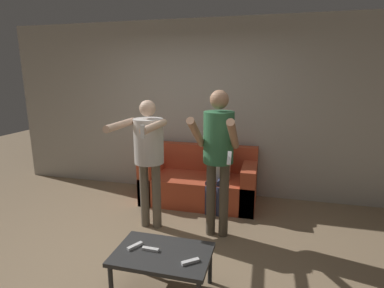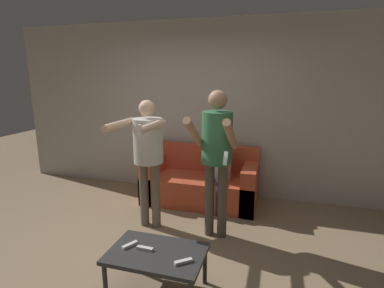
{
  "view_description": "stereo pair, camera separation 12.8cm",
  "coord_description": "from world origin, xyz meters",
  "px_view_note": "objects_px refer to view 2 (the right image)",
  "views": [
    {
      "loc": [
        1.1,
        -2.53,
        1.88
      ],
      "look_at": [
        0.16,
        1.16,
        1.0
      ],
      "focal_mm": 28.0,
      "sensor_mm": 36.0,
      "label": 1
    },
    {
      "loc": [
        1.22,
        -2.5,
        1.88
      ],
      "look_at": [
        0.16,
        1.16,
        1.0
      ],
      "focal_mm": 28.0,
      "sensor_mm": 36.0,
      "label": 2
    }
  ],
  "objects_px": {
    "remote_mid": "(145,248)",
    "couch": "(201,183)",
    "person_standing_left": "(147,149)",
    "person_standing_right": "(217,148)",
    "remote_near": "(183,261)",
    "coffee_table": "(157,256)",
    "person_seated": "(219,166)",
    "remote_far": "(130,245)"
  },
  "relations": [
    {
      "from": "remote_mid",
      "to": "couch",
      "type": "bearing_deg",
      "value": 90.58
    },
    {
      "from": "person_standing_left",
      "to": "person_standing_right",
      "type": "bearing_deg",
      "value": 0.23
    },
    {
      "from": "couch",
      "to": "remote_near",
      "type": "height_order",
      "value": "couch"
    },
    {
      "from": "couch",
      "to": "remote_near",
      "type": "distance_m",
      "value": 2.15
    },
    {
      "from": "person_standing_left",
      "to": "remote_mid",
      "type": "xyz_separation_m",
      "value": [
        0.44,
        -1.07,
        -0.61
      ]
    },
    {
      "from": "coffee_table",
      "to": "remote_near",
      "type": "height_order",
      "value": "remote_near"
    },
    {
      "from": "coffee_table",
      "to": "person_seated",
      "type": "bearing_deg",
      "value": 84.94
    },
    {
      "from": "person_seated",
      "to": "remote_far",
      "type": "distance_m",
      "value": 1.92
    },
    {
      "from": "person_standing_left",
      "to": "remote_mid",
      "type": "relative_size",
      "value": 10.57
    },
    {
      "from": "person_standing_right",
      "to": "coffee_table",
      "type": "distance_m",
      "value": 1.33
    },
    {
      "from": "person_standing_right",
      "to": "person_standing_left",
      "type": "bearing_deg",
      "value": -179.77
    },
    {
      "from": "couch",
      "to": "coffee_table",
      "type": "distance_m",
      "value": 2.03
    },
    {
      "from": "couch",
      "to": "remote_mid",
      "type": "height_order",
      "value": "couch"
    },
    {
      "from": "couch",
      "to": "remote_mid",
      "type": "distance_m",
      "value": 2.03
    },
    {
      "from": "remote_near",
      "to": "remote_mid",
      "type": "height_order",
      "value": "same"
    },
    {
      "from": "remote_near",
      "to": "person_seated",
      "type": "bearing_deg",
      "value": 93.04
    },
    {
      "from": "remote_near",
      "to": "remote_far",
      "type": "height_order",
      "value": "same"
    },
    {
      "from": "person_standing_left",
      "to": "remote_mid",
      "type": "height_order",
      "value": "person_standing_left"
    },
    {
      "from": "person_standing_right",
      "to": "coffee_table",
      "type": "xyz_separation_m",
      "value": [
        -0.29,
        -1.07,
        -0.73
      ]
    },
    {
      "from": "person_seated",
      "to": "coffee_table",
      "type": "relative_size",
      "value": 1.36
    },
    {
      "from": "remote_far",
      "to": "remote_mid",
      "type": "bearing_deg",
      "value": -5.02
    },
    {
      "from": "couch",
      "to": "remote_near",
      "type": "relative_size",
      "value": 11.94
    },
    {
      "from": "person_standing_right",
      "to": "person_seated",
      "type": "xyz_separation_m",
      "value": [
        -0.12,
        0.8,
        -0.47
      ]
    },
    {
      "from": "person_seated",
      "to": "remote_mid",
      "type": "height_order",
      "value": "person_seated"
    },
    {
      "from": "coffee_table",
      "to": "remote_far",
      "type": "height_order",
      "value": "remote_far"
    },
    {
      "from": "couch",
      "to": "person_standing_left",
      "type": "bearing_deg",
      "value": -113.81
    },
    {
      "from": "person_standing_left",
      "to": "person_seated",
      "type": "bearing_deg",
      "value": 48.29
    },
    {
      "from": "person_standing_right",
      "to": "remote_far",
      "type": "height_order",
      "value": "person_standing_right"
    },
    {
      "from": "remote_near",
      "to": "remote_far",
      "type": "xyz_separation_m",
      "value": [
        -0.53,
        0.1,
        0.0
      ]
    },
    {
      "from": "coffee_table",
      "to": "remote_mid",
      "type": "height_order",
      "value": "remote_mid"
    },
    {
      "from": "coffee_table",
      "to": "remote_mid",
      "type": "bearing_deg",
      "value": 179.11
    },
    {
      "from": "remote_near",
      "to": "person_standing_right",
      "type": "bearing_deg",
      "value": 88.98
    },
    {
      "from": "couch",
      "to": "remote_near",
      "type": "bearing_deg",
      "value": -79.25
    },
    {
      "from": "person_standing_right",
      "to": "remote_far",
      "type": "xyz_separation_m",
      "value": [
        -0.55,
        -1.06,
        -0.68
      ]
    },
    {
      "from": "person_standing_left",
      "to": "couch",
      "type": "bearing_deg",
      "value": 66.19
    },
    {
      "from": "couch",
      "to": "remote_mid",
      "type": "xyz_separation_m",
      "value": [
        0.02,
        -2.02,
        0.12
      ]
    },
    {
      "from": "couch",
      "to": "person_standing_left",
      "type": "relative_size",
      "value": 1.04
    },
    {
      "from": "coffee_table",
      "to": "couch",
      "type": "bearing_deg",
      "value": 93.67
    },
    {
      "from": "coffee_table",
      "to": "remote_near",
      "type": "xyz_separation_m",
      "value": [
        0.27,
        -0.08,
        0.06
      ]
    },
    {
      "from": "person_standing_left",
      "to": "remote_far",
      "type": "xyz_separation_m",
      "value": [
        0.29,
        -1.06,
        -0.61
      ]
    },
    {
      "from": "remote_far",
      "to": "person_standing_right",
      "type": "bearing_deg",
      "value": 62.54
    },
    {
      "from": "person_standing_left",
      "to": "person_seated",
      "type": "relative_size",
      "value": 1.42
    }
  ]
}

